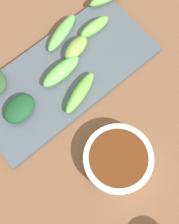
% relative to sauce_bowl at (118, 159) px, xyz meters
% --- Properties ---
extents(tabletop, '(2.10, 2.10, 0.02)m').
position_rel_sauce_bowl_xyz_m(tabletop, '(0.11, -0.03, -0.03)').
color(tabletop, brown).
rests_on(tabletop, ground).
extents(sauce_bowl, '(0.13, 0.13, 0.04)m').
position_rel_sauce_bowl_xyz_m(sauce_bowl, '(0.00, 0.00, 0.00)').
color(sauce_bowl, silver).
rests_on(sauce_bowl, tabletop).
extents(serving_plate, '(0.18, 0.39, 0.01)m').
position_rel_sauce_bowl_xyz_m(serving_plate, '(0.21, -0.04, -0.02)').
color(serving_plate, '#444E56').
rests_on(serving_plate, tabletop).
extents(broccoli_leafy_1, '(0.06, 0.08, 0.02)m').
position_rel_sauce_bowl_xyz_m(broccoli_leafy_1, '(0.20, 0.08, 0.00)').
color(broccoli_leafy_1, '#174625').
rests_on(broccoli_leafy_1, serving_plate).
extents(broccoli_stalk_2, '(0.03, 0.07, 0.02)m').
position_rel_sauce_bowl_xyz_m(broccoli_stalk_2, '(0.24, -0.15, 0.00)').
color(broccoli_stalk_2, '#65B543').
rests_on(broccoli_stalk_2, serving_plate).
extents(broccoli_stalk_3, '(0.06, 0.10, 0.03)m').
position_rel_sauce_bowl_xyz_m(broccoli_stalk_3, '(0.15, -0.03, 0.00)').
color(broccoli_stalk_3, '#61AF3F').
rests_on(broccoli_stalk_3, serving_plate).
extents(broccoli_stalk_4, '(0.04, 0.07, 0.03)m').
position_rel_sauce_bowl_xyz_m(broccoli_stalk_4, '(0.23, -0.09, 0.00)').
color(broccoli_stalk_4, '#759E42').
rests_on(broccoli_stalk_4, serving_plate).
extents(broccoli_stalk_5, '(0.04, 0.09, 0.03)m').
position_rel_sauce_bowl_xyz_m(broccoli_stalk_5, '(0.21, -0.03, 0.00)').
color(broccoli_stalk_5, '#64BB51').
rests_on(broccoli_stalk_5, serving_plate).
extents(broccoli_stalk_6, '(0.06, 0.10, 0.02)m').
position_rel_sauce_bowl_xyz_m(broccoli_stalk_6, '(0.28, -0.09, 0.00)').
color(broccoli_stalk_6, '#5DAA4D').
rests_on(broccoli_stalk_6, serving_plate).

